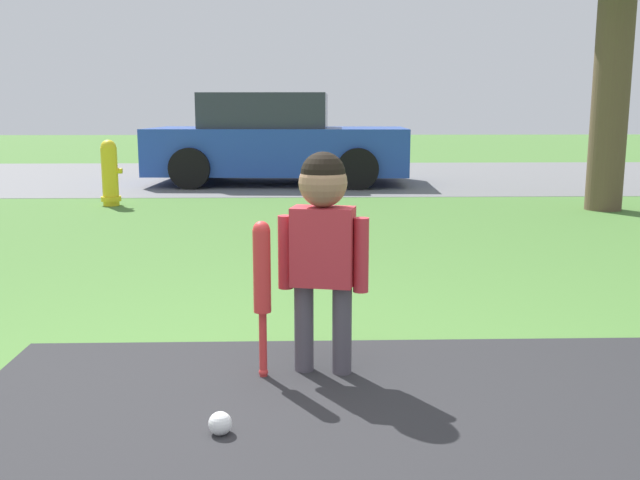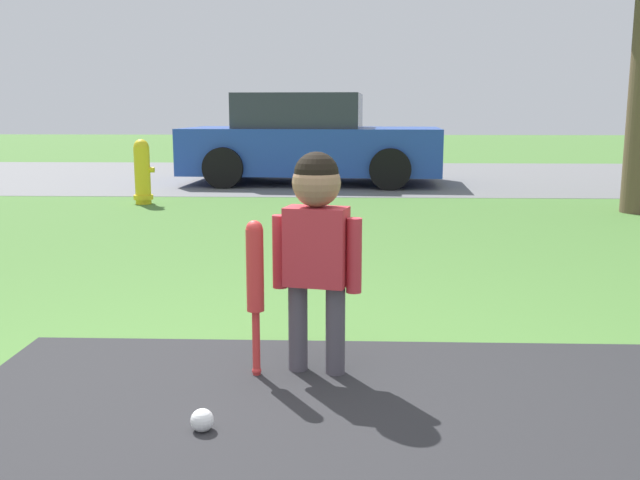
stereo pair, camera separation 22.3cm
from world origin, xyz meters
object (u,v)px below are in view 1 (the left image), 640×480
at_px(baseball_bat, 262,277).
at_px(fire_hydrant, 110,174).
at_px(parked_car, 276,142).
at_px(sports_ball, 220,424).
at_px(child, 323,232).

distance_m(baseball_bat, fire_hydrant, 5.89).
distance_m(baseball_bat, parked_car, 8.09).
xyz_separation_m(baseball_bat, parked_car, (-0.19, 8.09, 0.20)).
bearing_deg(fire_hydrant, sports_ball, -72.39).
distance_m(child, parked_car, 8.05).
relative_size(sports_ball, parked_car, 0.02).
bearing_deg(fire_hydrant, child, -67.19).
distance_m(child, sports_ball, 0.90).
height_order(child, baseball_bat, child).
bearing_deg(child, parked_car, 106.01).
bearing_deg(fire_hydrant, parked_car, 54.07).
height_order(baseball_bat, parked_car, parked_car).
bearing_deg(sports_ball, parked_car, 90.42).
xyz_separation_m(fire_hydrant, parked_car, (1.86, 2.57, 0.26)).
bearing_deg(child, sports_ball, -109.63).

